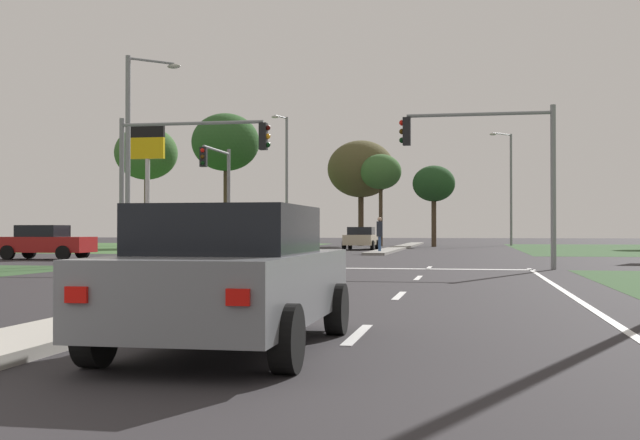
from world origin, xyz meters
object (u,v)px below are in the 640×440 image
Objects in this scene: car_red_fourth at (45,242)px; fuel_price_totem at (148,159)px; traffic_signal_far_left at (219,180)px; street_lamp_third at (286,175)px; treeline_second at (226,142)px; treeline_fifth at (434,184)px; car_beige_near at (361,238)px; street_lamp_second at (133,146)px; street_lamp_fourth at (509,183)px; treeline_fourth at (381,172)px; car_white_third at (187,242)px; car_grey_second at (231,276)px; pedestrian_at_median at (380,230)px; treeline_near at (146,153)px; traffic_signal_near_left at (177,161)px; traffic_signal_near_right at (494,156)px; treeline_third at (361,169)px.

fuel_price_totem reaches higher than car_red_fourth.
traffic_signal_far_left is 0.58× the size of street_lamp_third.
fuel_price_totem is 22.44m from treeline_second.
treeline_second is 16.80m from treeline_fifth.
street_lamp_second is (-5.95, -23.34, 3.85)m from car_beige_near.
street_lamp_fourth is 11.37m from treeline_fourth.
car_white_third is 0.58× the size of treeline_fourth.
car_grey_second is 35.98m from pedestrian_at_median.
car_grey_second is 29.18m from car_red_fourth.
fuel_price_totem is (2.22, 6.25, 4.20)m from car_red_fourth.
car_grey_second is 0.43× the size of treeline_near.
pedestrian_at_median is 0.30× the size of treeline_fifth.
traffic_signal_near_left is 3.01× the size of pedestrian_at_median.
car_grey_second is at bearing -100.13° from traffic_signal_near_right.
treeline_near is (-27.81, 36.70, 4.04)m from traffic_signal_near_right.
treeline_fifth is (7.62, 35.76, 1.12)m from traffic_signal_near_left.
car_beige_near is 8.98m from pedestrian_at_median.
car_red_fourth is at bearing -121.24° from street_lamp_fourth.
treeline_fifth is (24.27, -0.95, -2.93)m from treeline_near.
car_grey_second is 19.46m from traffic_signal_near_right.
fuel_price_totem is at bearing 114.27° from car_grey_second.
street_lamp_second reaches higher than treeline_fourth.
fuel_price_totem is at bearing 160.40° from car_red_fourth.
traffic_signal_near_right is at bearing 107.16° from car_beige_near.
pedestrian_at_median is at bearing -41.77° from treeline_near.
treeline_third is at bearing -5.67° from car_white_third.
treeline_near is (-8.39, 31.25, 7.05)m from car_red_fourth.
treeline_near is at bearing -170.85° from street_lamp_fourth.
street_lamp_third is at bearing 80.28° from fuel_price_totem.
car_grey_second is 0.69× the size of treeline_fifth.
treeline_third is (3.58, 27.33, 2.57)m from traffic_signal_far_left.
car_grey_second is 26.73m from car_white_third.
car_grey_second is 0.59× the size of treeline_fourth.
street_lamp_fourth is at bearing 12.22° from treeline_third.
traffic_signal_near_right is 37.74m from treeline_fourth.
treeline_third is at bearing 64.18° from street_lamp_third.
car_white_third is 0.78× the size of traffic_signal_near_right.
car_white_third is 0.52× the size of street_lamp_second.
car_grey_second is 0.50× the size of treeline_third.
traffic_signal_near_right is 0.67× the size of street_lamp_second.
car_red_fourth is at bearing -102.33° from street_lamp_third.
car_grey_second is 0.78× the size of traffic_signal_far_left.
treeline_third is at bearing 82.54° from traffic_signal_far_left.
treeline_fourth is (11.60, 31.39, 5.18)m from car_red_fourth.
traffic_signal_near_right is 35.95m from treeline_fifth.
street_lamp_third is (-1.10, 23.89, 4.57)m from car_white_third.
treeline_second reaches higher than pedestrian_at_median.
traffic_signal_far_left reaches higher than traffic_signal_near_left.
traffic_signal_near_left is at bearing -95.17° from treeline_fourth.
street_lamp_fourth is at bearing -123.22° from car_beige_near.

